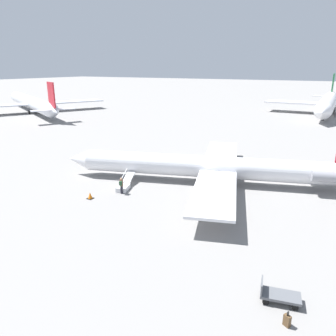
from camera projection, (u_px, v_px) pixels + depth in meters
name	position (u px, v px, depth m)	size (l,w,h in m)	color
ground_plane	(205.00, 182.00, 37.54)	(600.00, 600.00, 0.00)	gray
airplane_main	(215.00, 167.00, 36.78)	(33.29, 26.15, 6.48)	silver
airplane_far_center	(328.00, 103.00, 89.48)	(33.15, 44.28, 10.59)	silver
airplane_far_left	(31.00, 102.00, 94.43)	(48.74, 39.00, 9.33)	silver
boarding_stairs	(124.00, 186.00, 35.51)	(2.19, 4.13, 1.64)	silver
passenger	(121.00, 184.00, 34.00)	(0.42, 0.57, 1.74)	#23232D
luggage_cart	(278.00, 295.00, 18.40)	(2.38, 1.54, 1.22)	#595B60
suitcase	(287.00, 320.00, 16.72)	(0.42, 0.37, 0.88)	brown
traffic_cone_near_stairs	(90.00, 196.00, 32.89)	(0.61, 0.61, 0.67)	black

